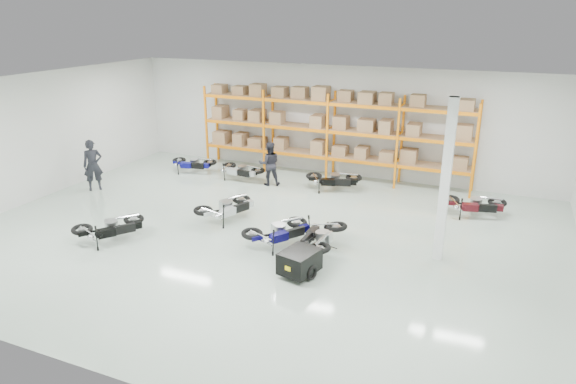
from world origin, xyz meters
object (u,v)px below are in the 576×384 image
at_px(moto_touring_right, 321,232).
at_px(moto_back_c, 334,176).
at_px(moto_back_b, 240,167).
at_px(moto_blue_centre, 279,227).
at_px(moto_back_d, 475,201).
at_px(person_left, 93,165).
at_px(moto_back_a, 192,161).
at_px(moto_silver_left, 227,204).
at_px(moto_black_far_left, 110,224).
at_px(person_back, 269,164).
at_px(trailer, 300,262).

relative_size(moto_touring_right, moto_back_c, 1.03).
xyz_separation_m(moto_touring_right, moto_back_b, (-5.26, 4.99, -0.06)).
relative_size(moto_blue_centre, moto_back_b, 1.09).
relative_size(moto_back_c, moto_back_d, 1.02).
xyz_separation_m(moto_back_d, person_left, (-13.68, -2.87, 0.42)).
height_order(moto_back_a, moto_back_d, moto_back_d).
xyz_separation_m(moto_silver_left, moto_black_far_left, (-2.38, -2.80, -0.01)).
height_order(moto_back_d, person_back, person_back).
bearing_deg(moto_silver_left, moto_back_c, -94.17).
bearing_deg(moto_blue_centre, moto_silver_left, 8.86).
xyz_separation_m(moto_back_a, person_left, (-2.23, -3.38, 0.46)).
relative_size(moto_back_c, person_back, 1.07).
bearing_deg(person_left, moto_touring_right, -56.85).
relative_size(moto_blue_centre, person_left, 0.96).
bearing_deg(trailer, person_left, 175.02).
relative_size(moto_back_c, person_left, 0.95).
height_order(moto_black_far_left, moto_touring_right, moto_touring_right).
bearing_deg(moto_back_b, moto_silver_left, -150.51).
bearing_deg(moto_touring_right, moto_blue_centre, -175.65).
bearing_deg(moto_black_far_left, moto_blue_centre, -124.94).
relative_size(person_left, person_back, 1.13).
relative_size(moto_touring_right, person_left, 0.97).
bearing_deg(person_back, moto_back_d, 149.48).
relative_size(moto_blue_centre, moto_back_a, 1.10).
bearing_deg(moto_black_far_left, moto_back_b, -60.83).
height_order(moto_blue_centre, person_back, person_back).
distance_m(moto_blue_centre, person_back, 5.64).
xyz_separation_m(moto_back_c, moto_back_d, (5.19, -0.67, -0.01)).
height_order(moto_black_far_left, moto_back_c, moto_back_c).
xyz_separation_m(moto_back_d, person_back, (-7.73, 0.30, 0.31)).
height_order(moto_silver_left, trailer, moto_silver_left).
bearing_deg(moto_back_d, moto_back_a, 74.78).
xyz_separation_m(moto_touring_right, person_left, (-9.83, 1.69, 0.40)).
relative_size(moto_back_d, person_back, 1.05).
bearing_deg(moto_back_a, moto_touring_right, -133.43).
distance_m(moto_blue_centre, moto_silver_left, 2.62).
xyz_separation_m(trailer, person_left, (-9.83, 3.29, 0.57)).
bearing_deg(moto_back_c, person_left, 96.96).
distance_m(trailer, person_back, 7.55).
distance_m(moto_black_far_left, moto_back_d, 11.72).
distance_m(moto_back_d, person_back, 7.74).
xyz_separation_m(moto_back_c, person_left, (-8.49, -3.53, 0.41)).
relative_size(moto_back_a, moto_back_c, 0.92).
distance_m(trailer, moto_back_a, 10.11).
relative_size(moto_back_b, moto_back_d, 0.95).
height_order(moto_silver_left, moto_back_a, moto_silver_left).
xyz_separation_m(moto_black_far_left, moto_touring_right, (6.00, 1.81, 0.02)).
xyz_separation_m(moto_touring_right, moto_back_a, (-7.60, 5.07, -0.06)).
bearing_deg(person_back, trailer, 92.73).
height_order(moto_back_c, moto_back_d, moto_back_c).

